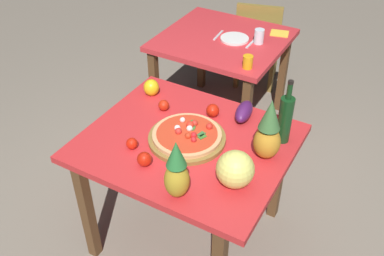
{
  "coord_description": "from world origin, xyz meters",
  "views": [
    {
      "loc": [
        0.94,
        -1.6,
        2.28
      ],
      "look_at": [
        0.0,
        0.05,
        0.82
      ],
      "focal_mm": 40.75,
      "sensor_mm": 36.0,
      "label": 1
    }
  ],
  "objects_px": {
    "display_table": "(187,154)",
    "pizza_board": "(187,138)",
    "drinking_glass_juice": "(248,62)",
    "napkin_folded": "(279,33)",
    "tomato_beside_pepper": "(213,110)",
    "dining_chair": "(258,39)",
    "tomato_at_corner": "(164,105)",
    "drinking_glass_water": "(259,36)",
    "tomato_near_board": "(144,159)",
    "knife_utensil": "(251,43)",
    "tomato_by_bottle": "(132,143)",
    "bell_pepper": "(151,88)",
    "background_table": "(222,51)",
    "eggplant": "(244,112)",
    "dinner_plate": "(235,39)",
    "melon": "(235,169)",
    "pineapple_right": "(177,172)",
    "fork_utensil": "(218,35)",
    "wine_bottle": "(285,118)",
    "pineapple_left": "(268,132)"
  },
  "relations": [
    {
      "from": "dining_chair",
      "to": "knife_utensil",
      "type": "relative_size",
      "value": 4.72
    },
    {
      "from": "tomato_near_board",
      "to": "knife_utensil",
      "type": "distance_m",
      "value": 1.53
    },
    {
      "from": "bell_pepper",
      "to": "eggplant",
      "type": "relative_size",
      "value": 0.53
    },
    {
      "from": "dinner_plate",
      "to": "wine_bottle",
      "type": "bearing_deg",
      "value": -52.91
    },
    {
      "from": "dining_chair",
      "to": "drinking_glass_water",
      "type": "height_order",
      "value": "drinking_glass_water"
    },
    {
      "from": "bell_pepper",
      "to": "tomato_near_board",
      "type": "relative_size",
      "value": 1.41
    },
    {
      "from": "wine_bottle",
      "to": "tomato_at_corner",
      "type": "bearing_deg",
      "value": -173.89
    },
    {
      "from": "pineapple_left",
      "to": "fork_utensil",
      "type": "distance_m",
      "value": 1.45
    },
    {
      "from": "display_table",
      "to": "tomato_beside_pepper",
      "type": "relative_size",
      "value": 14.29
    },
    {
      "from": "pineapple_right",
      "to": "tomato_beside_pepper",
      "type": "xyz_separation_m",
      "value": [
        -0.15,
        0.65,
        -0.11
      ]
    },
    {
      "from": "knife_utensil",
      "to": "dinner_plate",
      "type": "bearing_deg",
      "value": -179.96
    },
    {
      "from": "drinking_glass_water",
      "to": "knife_utensil",
      "type": "distance_m",
      "value": 0.08
    },
    {
      "from": "dining_chair",
      "to": "tomato_by_bottle",
      "type": "distance_m",
      "value": 2.14
    },
    {
      "from": "background_table",
      "to": "knife_utensil",
      "type": "distance_m",
      "value": 0.26
    },
    {
      "from": "pizza_board",
      "to": "drinking_glass_water",
      "type": "height_order",
      "value": "drinking_glass_water"
    },
    {
      "from": "pineapple_left",
      "to": "tomato_by_bottle",
      "type": "height_order",
      "value": "pineapple_left"
    },
    {
      "from": "display_table",
      "to": "knife_utensil",
      "type": "height_order",
      "value": "knife_utensil"
    },
    {
      "from": "pineapple_right",
      "to": "melon",
      "type": "xyz_separation_m",
      "value": [
        0.2,
        0.2,
        -0.05
      ]
    },
    {
      "from": "fork_utensil",
      "to": "napkin_folded",
      "type": "xyz_separation_m",
      "value": [
        0.41,
        0.27,
        -0.0
      ]
    },
    {
      "from": "tomato_near_board",
      "to": "pineapple_right",
      "type": "bearing_deg",
      "value": -21.01
    },
    {
      "from": "pizza_board",
      "to": "fork_utensil",
      "type": "distance_m",
      "value": 1.32
    },
    {
      "from": "drinking_glass_juice",
      "to": "dinner_plate",
      "type": "distance_m",
      "value": 0.44
    },
    {
      "from": "bell_pepper",
      "to": "tomato_at_corner",
      "type": "xyz_separation_m",
      "value": [
        0.16,
        -0.11,
        -0.02
      ]
    },
    {
      "from": "tomato_at_corner",
      "to": "tomato_by_bottle",
      "type": "distance_m",
      "value": 0.39
    },
    {
      "from": "tomato_at_corner",
      "to": "drinking_glass_water",
      "type": "distance_m",
      "value": 1.11
    },
    {
      "from": "background_table",
      "to": "eggplant",
      "type": "height_order",
      "value": "eggplant"
    },
    {
      "from": "pineapple_left",
      "to": "drinking_glass_water",
      "type": "bearing_deg",
      "value": 114.09
    },
    {
      "from": "display_table",
      "to": "background_table",
      "type": "bearing_deg",
      "value": 107.51
    },
    {
      "from": "drinking_glass_juice",
      "to": "napkin_folded",
      "type": "distance_m",
      "value": 0.63
    },
    {
      "from": "tomato_at_corner",
      "to": "drinking_glass_juice",
      "type": "bearing_deg",
      "value": 72.0
    },
    {
      "from": "tomato_near_board",
      "to": "tomato_beside_pepper",
      "type": "height_order",
      "value": "tomato_beside_pepper"
    },
    {
      "from": "dining_chair",
      "to": "napkin_folded",
      "type": "xyz_separation_m",
      "value": [
        0.32,
        -0.39,
        0.29
      ]
    },
    {
      "from": "tomato_by_bottle",
      "to": "melon",
      "type": "bearing_deg",
      "value": 2.46
    },
    {
      "from": "pineapple_right",
      "to": "tomato_near_board",
      "type": "relative_size",
      "value": 4.22
    },
    {
      "from": "tomato_near_board",
      "to": "wine_bottle",
      "type": "bearing_deg",
      "value": 45.0
    },
    {
      "from": "tomato_at_corner",
      "to": "pizza_board",
      "type": "bearing_deg",
      "value": -34.02
    },
    {
      "from": "display_table",
      "to": "napkin_folded",
      "type": "xyz_separation_m",
      "value": [
        -0.03,
        1.52,
        0.1
      ]
    },
    {
      "from": "bell_pepper",
      "to": "tomato_at_corner",
      "type": "relative_size",
      "value": 1.63
    },
    {
      "from": "dining_chair",
      "to": "tomato_beside_pepper",
      "type": "xyz_separation_m",
      "value": [
        0.37,
        -1.64,
        0.33
      ]
    },
    {
      "from": "tomato_at_corner",
      "to": "tomato_beside_pepper",
      "type": "height_order",
      "value": "tomato_beside_pepper"
    },
    {
      "from": "display_table",
      "to": "pizza_board",
      "type": "xyz_separation_m",
      "value": [
        0.0,
        0.0,
        0.11
      ]
    },
    {
      "from": "pineapple_left",
      "to": "tomato_near_board",
      "type": "bearing_deg",
      "value": -144.24
    },
    {
      "from": "background_table",
      "to": "dinner_plate",
      "type": "height_order",
      "value": "dinner_plate"
    },
    {
      "from": "background_table",
      "to": "dining_chair",
      "type": "distance_m",
      "value": 0.7
    },
    {
      "from": "background_table",
      "to": "fork_utensil",
      "type": "relative_size",
      "value": 5.27
    },
    {
      "from": "pineapple_right",
      "to": "drinking_glass_juice",
      "type": "distance_m",
      "value": 1.29
    },
    {
      "from": "bell_pepper",
      "to": "drinking_glass_juice",
      "type": "xyz_separation_m",
      "value": [
        0.39,
        0.61,
        -0.0
      ]
    },
    {
      "from": "eggplant",
      "to": "tomato_by_bottle",
      "type": "distance_m",
      "value": 0.68
    },
    {
      "from": "pineapple_left",
      "to": "tomato_by_bottle",
      "type": "xyz_separation_m",
      "value": [
        -0.64,
        -0.29,
        -0.13
      ]
    },
    {
      "from": "pineapple_left",
      "to": "eggplant",
      "type": "bearing_deg",
      "value": 133.07
    }
  ]
}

